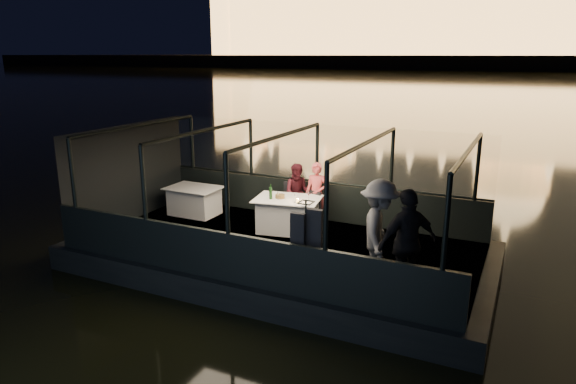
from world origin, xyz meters
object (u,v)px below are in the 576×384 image
at_px(passenger_stripe, 379,235).
at_px(passenger_dark, 407,246).
at_px(wine_bottle, 271,192).
at_px(chair_port_left, 289,203).
at_px(coat_stand, 306,240).
at_px(dining_table_central, 288,215).
at_px(dining_table_aft, 194,199).
at_px(chair_port_right, 312,209).
at_px(person_woman_coral, 317,193).
at_px(person_man_maroon, 298,191).

xyz_separation_m(passenger_stripe, passenger_dark, (0.56, -0.31, 0.00)).
xyz_separation_m(passenger_dark, wine_bottle, (-3.45, 1.82, 0.06)).
relative_size(passenger_stripe, passenger_dark, 1.01).
xyz_separation_m(chair_port_left, wine_bottle, (-0.05, -0.83, 0.47)).
bearing_deg(coat_stand, passenger_dark, 20.39).
height_order(chair_port_left, passenger_dark, passenger_dark).
xyz_separation_m(dining_table_central, dining_table_aft, (-2.64, 0.13, 0.00)).
distance_m(dining_table_central, dining_table_aft, 2.64).
distance_m(chair_port_right, person_woman_coral, 0.40).
distance_m(chair_port_right, passenger_dark, 3.71).
bearing_deg(dining_table_aft, coat_stand, -32.92).
bearing_deg(chair_port_right, coat_stand, -44.13).
height_order(chair_port_right, passenger_stripe, passenger_stripe).
xyz_separation_m(dining_table_central, passenger_dark, (3.13, -2.02, 0.47)).
height_order(person_woman_coral, wine_bottle, person_woman_coral).
bearing_deg(passenger_stripe, coat_stand, 117.96).
bearing_deg(passenger_stripe, dining_table_aft, 56.73).
relative_size(person_woman_coral, wine_bottle, 4.46).
distance_m(coat_stand, wine_bottle, 3.06).
relative_size(chair_port_left, wine_bottle, 2.77).
relative_size(dining_table_aft, passenger_dark, 0.72).
height_order(chair_port_left, chair_port_right, chair_port_left).
xyz_separation_m(dining_table_aft, passenger_dark, (5.77, -2.15, 0.47)).
bearing_deg(person_woman_coral, chair_port_right, -97.45).
bearing_deg(coat_stand, person_woman_coral, 109.47).
bearing_deg(dining_table_central, passenger_stripe, -33.58).
height_order(dining_table_central, coat_stand, coat_stand).
bearing_deg(coat_stand, chair_port_left, 119.71).
bearing_deg(chair_port_right, dining_table_central, -106.80).
bearing_deg(person_man_maroon, dining_table_central, -105.28).
bearing_deg(person_woman_coral, dining_table_central, -126.10).
bearing_deg(wine_bottle, person_man_maroon, 74.71).
bearing_deg(wine_bottle, person_woman_coral, 51.92).
bearing_deg(person_woman_coral, passenger_stripe, -55.14).
bearing_deg(passenger_dark, passenger_stripe, -75.66).
height_order(chair_port_right, coat_stand, coat_stand).
bearing_deg(passenger_dark, dining_table_central, -79.33).
xyz_separation_m(person_man_maroon, passenger_dark, (3.20, -2.74, 0.10)).
distance_m(dining_table_central, person_man_maroon, 0.81).
xyz_separation_m(chair_port_left, passenger_stripe, (2.84, -2.33, 0.40)).
relative_size(passenger_dark, wine_bottle, 5.52).
bearing_deg(dining_table_central, person_woman_coral, 60.84).
height_order(person_man_maroon, wine_bottle, person_man_maroon).
bearing_deg(person_woman_coral, passenger_dark, -52.04).
relative_size(dining_table_central, chair_port_right, 1.76).
height_order(dining_table_aft, chair_port_right, chair_port_right).
bearing_deg(passenger_stripe, person_man_maroon, 33.54).
xyz_separation_m(passenger_stripe, wine_bottle, (-2.89, 1.51, 0.06)).
relative_size(dining_table_central, person_woman_coral, 0.98).
xyz_separation_m(person_woman_coral, passenger_dark, (2.73, -2.74, 0.10)).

